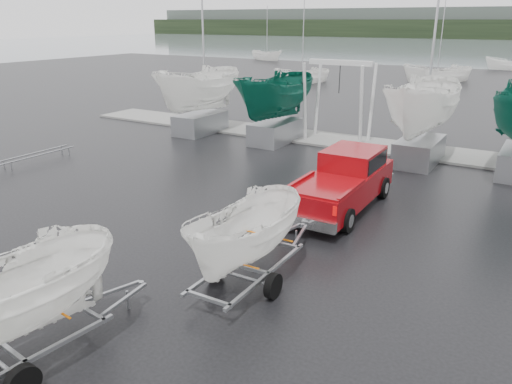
# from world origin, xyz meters

# --- Properties ---
(ground_plane) EXTENTS (120.00, 120.00, 0.00)m
(ground_plane) POSITION_xyz_m (0.00, 0.00, 0.00)
(ground_plane) COLOR black
(ground_plane) RESTS_ON ground
(lake) EXTENTS (300.00, 300.00, 0.00)m
(lake) POSITION_xyz_m (0.00, 100.00, -0.01)
(lake) COLOR gray
(lake) RESTS_ON ground
(dock) EXTENTS (30.00, 3.00, 0.12)m
(dock) POSITION_xyz_m (0.00, 13.00, 0.05)
(dock) COLOR gray
(dock) RESTS_ON ground
(pickup_truck) EXTENTS (2.10, 5.58, 1.85)m
(pickup_truck) POSITION_xyz_m (4.81, 4.29, 0.96)
(pickup_truck) COLOR maroon
(pickup_truck) RESTS_ON ground
(trailer_hitched) EXTENTS (1.79, 3.61, 4.70)m
(trailer_hitched) POSITION_xyz_m (4.87, -1.97, 2.56)
(trailer_hitched) COLOR gray
(trailer_hitched) RESTS_ON ground
(boat_hoist) EXTENTS (3.30, 2.18, 4.12)m
(boat_hoist) POSITION_xyz_m (0.93, 13.00, 2.67)
(boat_hoist) COLOR silver
(boat_hoist) RESTS_ON ground
(keelboat_0) EXTENTS (2.51, 3.20, 10.69)m
(keelboat_0) POSITION_xyz_m (-6.37, 11.00, 4.00)
(keelboat_0) COLOR gray
(keelboat_0) RESTS_ON ground
(keelboat_1) EXTENTS (2.43, 3.20, 7.57)m
(keelboat_1) POSITION_xyz_m (-1.70, 11.20, 3.86)
(keelboat_1) COLOR gray
(keelboat_1) RESTS_ON ground
(keelboat_2) EXTENTS (2.61, 3.20, 10.79)m
(keelboat_2) POSITION_xyz_m (5.63, 11.00, 4.16)
(keelboat_2) COLOR gray
(keelboat_2) RESTS_ON ground
(mast_rack_0) EXTENTS (0.56, 6.50, 0.06)m
(mast_rack_0) POSITION_xyz_m (-9.00, 1.00, 0.35)
(mast_rack_0) COLOR gray
(mast_rack_0) RESTS_ON ground
(moored_boat_0) EXTENTS (3.33, 3.34, 11.15)m
(moored_boat_0) POSITION_xyz_m (-11.83, 34.85, 0.01)
(moored_boat_0) COLOR white
(moored_boat_0) RESTS_ON ground
(moored_boat_1) EXTENTS (3.82, 3.80, 11.59)m
(moored_boat_1) POSITION_xyz_m (-0.59, 43.11, 0.00)
(moored_boat_1) COLOR white
(moored_boat_1) RESTS_ON ground
(moored_boat_4) EXTENTS (3.29, 3.26, 11.31)m
(moored_boat_4) POSITION_xyz_m (-29.72, 58.78, 0.00)
(moored_boat_4) COLOR white
(moored_boat_4) RESTS_ON ground
(moored_boat_6) EXTENTS (2.82, 2.77, 11.19)m
(moored_boat_6) POSITION_xyz_m (4.69, 60.71, 0.01)
(moored_boat_6) COLOR white
(moored_boat_6) RESTS_ON ground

